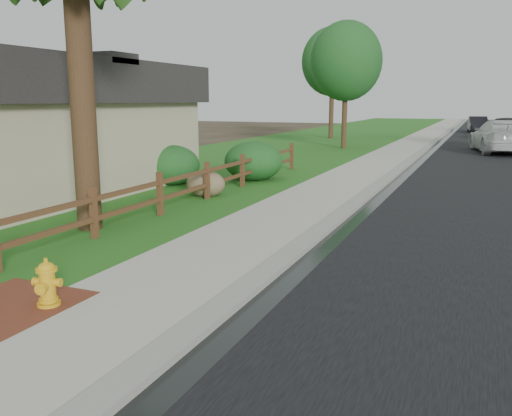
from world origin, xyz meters
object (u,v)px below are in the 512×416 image
at_px(fire_hydrant, 47,284).
at_px(dark_car_mid, 508,128).
at_px(ranch_fence, 185,185).
at_px(white_suv, 500,136).

xyz_separation_m(fire_hydrant, dark_car_mid, (6.60, 37.88, 0.45)).
bearing_deg(ranch_fence, dark_car_mid, 74.67).
height_order(fire_hydrant, white_suv, white_suv).
height_order(ranch_fence, white_suv, white_suv).
relative_size(ranch_fence, dark_car_mid, 3.48).
bearing_deg(white_suv, ranch_fence, 57.78).
relative_size(white_suv, dark_car_mid, 1.23).
bearing_deg(white_suv, dark_car_mid, -104.18).
bearing_deg(ranch_fence, white_suv, 68.45).
xyz_separation_m(fire_hydrant, white_suv, (5.91, 26.65, 0.49)).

